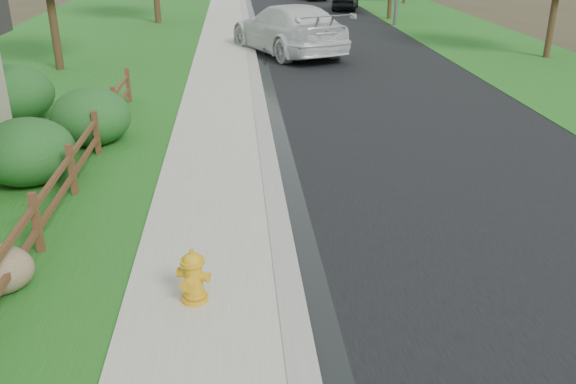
{
  "coord_description": "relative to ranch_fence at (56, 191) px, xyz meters",
  "views": [
    {
      "loc": [
        -0.28,
        -4.01,
        4.96
      ],
      "look_at": [
        0.48,
        4.82,
        1.13
      ],
      "focal_mm": 38.0,
      "sensor_mm": 36.0,
      "label": 1
    }
  ],
  "objects": [
    {
      "name": "road",
      "position": [
        8.2,
        28.6,
        -0.61
      ],
      "size": [
        8.0,
        90.0,
        0.02
      ],
      "primitive_type": "cube",
      "color": "black",
      "rests_on": "ground"
    },
    {
      "name": "curb",
      "position": [
        4.0,
        28.6,
        -0.56
      ],
      "size": [
        0.4,
        90.0,
        0.12
      ],
      "primitive_type": "cube",
      "color": "gray",
      "rests_on": "ground"
    },
    {
      "name": "wet_gutter",
      "position": [
        4.35,
        28.6,
        -0.6
      ],
      "size": [
        0.5,
        90.0,
        0.0
      ],
      "primitive_type": "cube",
      "color": "black",
      "rests_on": "road"
    },
    {
      "name": "sidewalk",
      "position": [
        2.7,
        28.6,
        -0.57
      ],
      "size": [
        2.2,
        90.0,
        0.1
      ],
      "primitive_type": "cube",
      "color": "#A1998C",
      "rests_on": "ground"
    },
    {
      "name": "grass_strip",
      "position": [
        0.8,
        28.6,
        -0.59
      ],
      "size": [
        1.6,
        90.0,
        0.06
      ],
      "primitive_type": "cube",
      "color": "#195217",
      "rests_on": "ground"
    },
    {
      "name": "lawn_near",
      "position": [
        -4.4,
        28.6,
        -0.6
      ],
      "size": [
        9.0,
        90.0,
        0.04
      ],
      "primitive_type": "cube",
      "color": "#195217",
      "rests_on": "ground"
    },
    {
      "name": "verge_far",
      "position": [
        15.1,
        28.6,
        -0.6
      ],
      "size": [
        6.0,
        90.0,
        0.04
      ],
      "primitive_type": "cube",
      "color": "#195217",
      "rests_on": "ground"
    },
    {
      "name": "ranch_fence",
      "position": [
        0.0,
        0.0,
        0.0
      ],
      "size": [
        0.12,
        16.92,
        1.1
      ],
      "color": "#55291C",
      "rests_on": "ground"
    },
    {
      "name": "fire_hydrant",
      "position": [
        2.63,
        -2.97,
        -0.14
      ],
      "size": [
        0.54,
        0.44,
        0.82
      ],
      "color": "yellow",
      "rests_on": "sidewalk"
    },
    {
      "name": "white_suv",
      "position": [
        5.6,
        16.3,
        0.43
      ],
      "size": [
        5.26,
        7.66,
        2.06
      ],
      "primitive_type": "imported",
      "rotation": [
        0.0,
        0.0,
        3.51
      ],
      "color": "silver",
      "rests_on": "road"
    },
    {
      "name": "shrub_b",
      "position": [
        -1.1,
        2.02,
        0.08
      ],
      "size": [
        2.29,
        2.29,
        1.39
      ],
      "primitive_type": "ellipsoid",
      "rotation": [
        0.0,
        0.0,
        0.16
      ],
      "color": "#18451A",
      "rests_on": "ground"
    },
    {
      "name": "shrub_c",
      "position": [
        -0.3,
        4.51,
        0.09
      ],
      "size": [
        1.98,
        1.98,
        1.42
      ],
      "primitive_type": "ellipsoid",
      "rotation": [
        0.0,
        0.0,
        -0.01
      ],
      "color": "#18451A",
      "rests_on": "ground"
    },
    {
      "name": "shrub_d",
      "position": [
        -2.9,
        6.59,
        0.19
      ],
      "size": [
        2.45,
        2.45,
        1.61
      ],
      "primitive_type": "ellipsoid",
      "rotation": [
        0.0,
        0.0,
        -0.04
      ],
      "color": "#18451A",
      "rests_on": "ground"
    }
  ]
}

